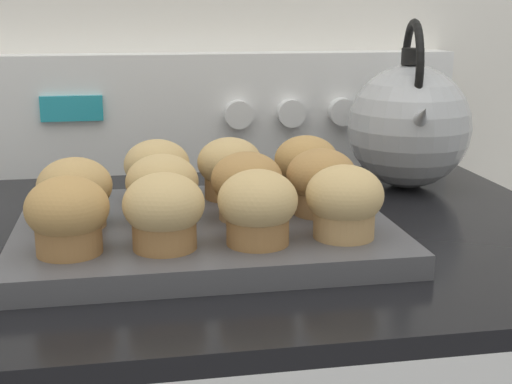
{
  "coord_description": "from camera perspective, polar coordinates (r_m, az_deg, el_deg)",
  "views": [
    {
      "loc": [
        -0.09,
        -0.41,
        1.16
      ],
      "look_at": [
        0.03,
        0.26,
        0.99
      ],
      "focal_mm": 50.0,
      "sensor_mm": 36.0,
      "label": 1
    }
  ],
  "objects": [
    {
      "name": "muffin_r1_c3",
      "position": [
        0.71,
        5.24,
        0.85
      ],
      "size": [
        0.07,
        0.07,
        0.07
      ],
      "color": "#A37A4C",
      "rests_on": "muffin_pan"
    },
    {
      "name": "control_panel",
      "position": [
        1.02,
        -4.74,
        6.41
      ],
      "size": [
        0.74,
        0.07,
        0.16
      ],
      "color": "white",
      "rests_on": "stove_range"
    },
    {
      "name": "muffin_r1_c1",
      "position": [
        0.69,
        -7.5,
        0.3
      ],
      "size": [
        0.07,
        0.07,
        0.07
      ],
      "color": "#A37A4C",
      "rests_on": "muffin_pan"
    },
    {
      "name": "muffin_r1_c0",
      "position": [
        0.69,
        -14.28,
        -0.03
      ],
      "size": [
        0.07,
        0.07,
        0.07
      ],
      "color": "tan",
      "rests_on": "muffin_pan"
    },
    {
      "name": "muffin_r0_c0",
      "position": [
        0.62,
        -14.84,
        -1.81
      ],
      "size": [
        0.07,
        0.07,
        0.07
      ],
      "color": "olive",
      "rests_on": "muffin_pan"
    },
    {
      "name": "muffin_r1_c2",
      "position": [
        0.7,
        -0.74,
        0.53
      ],
      "size": [
        0.07,
        0.07,
        0.07
      ],
      "color": "tan",
      "rests_on": "muffin_pan"
    },
    {
      "name": "muffin_r2_c2",
      "position": [
        0.77,
        -2.12,
        1.95
      ],
      "size": [
        0.07,
        0.07,
        0.07
      ],
      "color": "olive",
      "rests_on": "muffin_pan"
    },
    {
      "name": "muffin_pan",
      "position": [
        0.7,
        -4.17,
        -3.09
      ],
      "size": [
        0.36,
        0.28,
        0.02
      ],
      "color": "#4C4C51",
      "rests_on": "stove_range"
    },
    {
      "name": "muffin_r2_c1",
      "position": [
        0.77,
        -7.92,
        1.74
      ],
      "size": [
        0.07,
        0.07,
        0.07
      ],
      "color": "#A37A4C",
      "rests_on": "muffin_pan"
    },
    {
      "name": "muffin_r0_c3",
      "position": [
        0.64,
        7.09,
        -0.76
      ],
      "size": [
        0.07,
        0.07,
        0.07
      ],
      "color": "tan",
      "rests_on": "muffin_pan"
    },
    {
      "name": "muffin_r0_c2",
      "position": [
        0.62,
        0.14,
        -1.22
      ],
      "size": [
        0.07,
        0.07,
        0.07
      ],
      "color": "olive",
      "rests_on": "muffin_pan"
    },
    {
      "name": "muffin_r2_c3",
      "position": [
        0.79,
        4.03,
        2.13
      ],
      "size": [
        0.07,
        0.07,
        0.07
      ],
      "color": "tan",
      "rests_on": "muffin_pan"
    },
    {
      "name": "muffin_r0_c1",
      "position": [
        0.61,
        -7.38,
        -1.53
      ],
      "size": [
        0.07,
        0.07,
        0.07
      ],
      "color": "olive",
      "rests_on": "muffin_pan"
    },
    {
      "name": "tea_kettle",
      "position": [
        0.93,
        12.16,
        5.33
      ],
      "size": [
        0.16,
        0.19,
        0.21
      ],
      "color": "#ADAFB5",
      "rests_on": "stove_range"
    }
  ]
}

